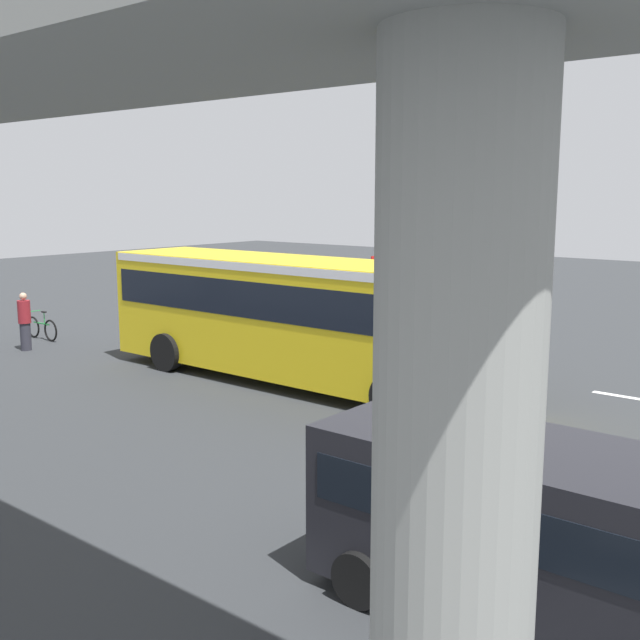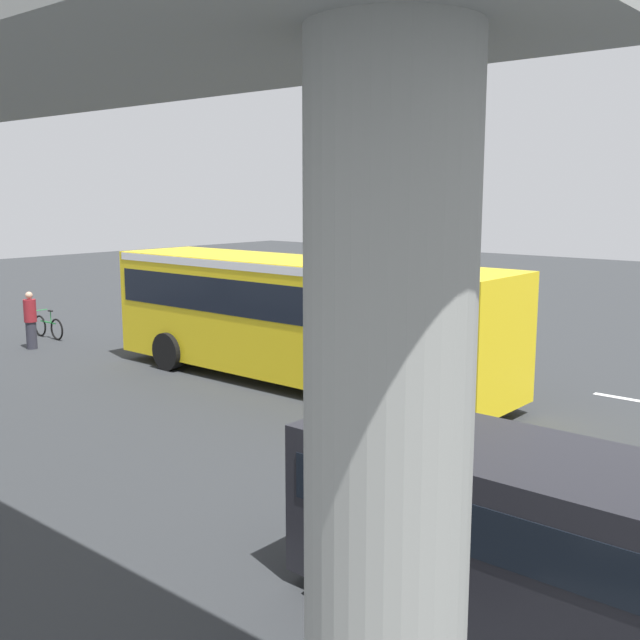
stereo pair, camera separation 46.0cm
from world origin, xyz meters
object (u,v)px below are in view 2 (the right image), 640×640
at_px(parked_van, 503,522).
at_px(bicycle_green, 48,327).
at_px(traffic_sign, 381,284).
at_px(pedestrian, 31,321).
at_px(city_bus, 299,310).

distance_m(parked_van, bicycle_green, 20.21).
xyz_separation_m(bicycle_green, traffic_sign, (-8.75, -6.71, 1.52)).
distance_m(parked_van, pedestrian, 18.73).
relative_size(city_bus, bicycle_green, 6.52).
bearing_deg(traffic_sign, city_bus, 105.83).
bearing_deg(city_bus, pedestrian, 13.63).
bearing_deg(city_bus, bicycle_green, 5.37).
bearing_deg(city_bus, parked_van, 143.67).
bearing_deg(pedestrian, parked_van, 166.42).
distance_m(city_bus, bicycle_green, 10.53).
relative_size(pedestrian, traffic_sign, 0.64).
distance_m(city_bus, pedestrian, 9.51).
height_order(city_bus, traffic_sign, city_bus).
height_order(city_bus, bicycle_green, city_bus).
relative_size(parked_van, traffic_sign, 1.71).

